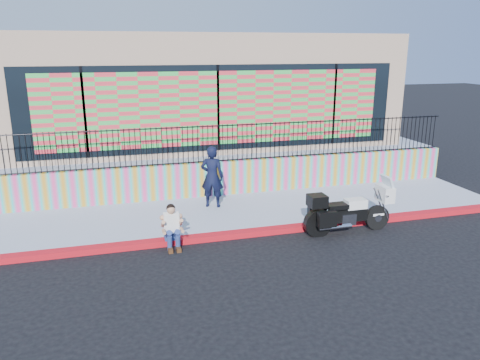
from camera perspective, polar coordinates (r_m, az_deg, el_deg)
name	(u,v)px	position (r m, az deg, el deg)	size (l,w,h in m)	color
ground	(254,235)	(12.45, 1.78, -6.72)	(90.00, 90.00, 0.00)	black
red_curb	(255,232)	(12.42, 1.78, -6.40)	(16.00, 0.30, 0.15)	#AE0C26
sidewalk	(238,212)	(13.90, -0.24, -3.92)	(16.00, 3.00, 0.15)	#939DB1
mural_wall	(225,178)	(15.19, -1.84, 0.27)	(16.00, 0.20, 1.10)	#F64089
metal_fence	(225,143)	(14.92, -1.88, 4.52)	(15.80, 0.04, 1.20)	black
elevated_platform	(197,149)	(20.06, -5.32, 3.82)	(16.00, 10.00, 1.25)	#939DB1
storefront_building	(196,87)	(19.47, -5.40, 11.27)	(14.00, 8.06, 4.00)	tan
police_motorcycle	(347,210)	(12.70, 12.92, -3.62)	(2.42, 0.80, 1.50)	black
police_officer	(212,177)	(13.91, -3.42, 0.41)	(0.68, 0.44, 1.86)	black
seated_man	(172,230)	(11.66, -8.25, -6.10)	(0.54, 0.71, 1.06)	navy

